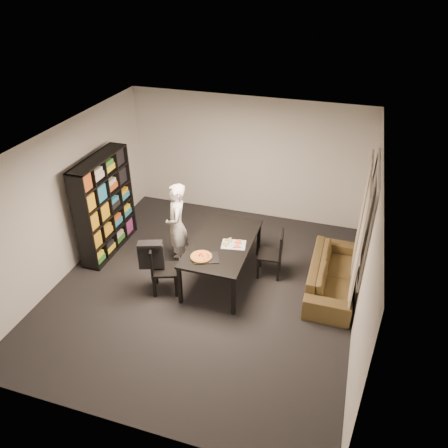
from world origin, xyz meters
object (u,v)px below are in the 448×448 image
(dining_table, at_px, (222,245))
(chair_right, at_px, (275,251))
(person, at_px, (177,226))
(chair_left, at_px, (159,266))
(pepperoni_pizza, at_px, (201,257))
(bookshelf, at_px, (105,205))
(sofa, at_px, (332,275))
(baking_tray, at_px, (206,258))

(dining_table, height_order, chair_right, chair_right)
(person, bearing_deg, chair_left, -22.65)
(dining_table, distance_m, pepperoni_pizza, 0.58)
(bookshelf, height_order, dining_table, bookshelf)
(bookshelf, bearing_deg, sofa, 0.70)
(person, bearing_deg, dining_table, 55.03)
(bookshelf, distance_m, sofa, 4.29)
(dining_table, relative_size, chair_right, 2.04)
(chair_left, bearing_deg, bookshelf, 39.48)
(dining_table, height_order, pepperoni_pizza, pepperoni_pizza)
(bookshelf, bearing_deg, person, -1.79)
(pepperoni_pizza, bearing_deg, bookshelf, 160.57)
(pepperoni_pizza, bearing_deg, chair_left, -171.33)
(person, distance_m, baking_tray, 1.07)
(chair_right, distance_m, pepperoni_pizza, 1.40)
(bookshelf, distance_m, chair_left, 1.77)
(person, relative_size, sofa, 0.84)
(bookshelf, bearing_deg, dining_table, -5.41)
(bookshelf, distance_m, pepperoni_pizza, 2.32)
(chair_right, height_order, sofa, chair_right)
(chair_left, xyz_separation_m, pepperoni_pizza, (0.71, 0.11, 0.26))
(baking_tray, bearing_deg, sofa, 22.03)
(baking_tray, bearing_deg, person, 138.70)
(baking_tray, xyz_separation_m, sofa, (1.98, 0.80, -0.48))
(chair_left, height_order, sofa, chair_left)
(chair_right, distance_m, sofa, 1.05)
(bookshelf, xyz_separation_m, dining_table, (2.36, -0.22, -0.26))
(baking_tray, bearing_deg, bookshelf, 161.60)
(bookshelf, distance_m, dining_table, 2.39)
(chair_left, relative_size, chair_right, 1.02)
(chair_right, height_order, baking_tray, chair_right)
(dining_table, bearing_deg, chair_right, 22.05)
(dining_table, bearing_deg, sofa, 8.33)
(chair_right, height_order, person, person)
(dining_table, xyz_separation_m, baking_tray, (-0.10, -0.53, 0.07))
(bookshelf, relative_size, dining_table, 1.05)
(dining_table, distance_m, baking_tray, 0.54)
(person, bearing_deg, sofa, 68.13)
(dining_table, height_order, chair_left, chair_left)
(bookshelf, bearing_deg, baking_tray, -18.40)
(chair_left, xyz_separation_m, chair_right, (1.75, 1.00, -0.01))
(chair_left, bearing_deg, dining_table, -73.50)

